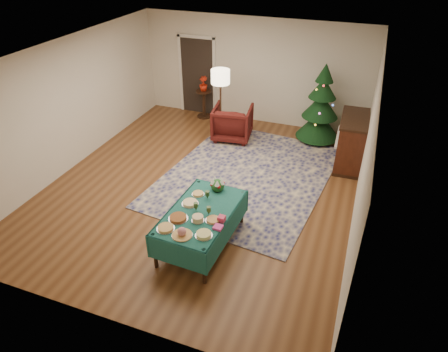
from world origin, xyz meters
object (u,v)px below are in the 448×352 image
(gift_box, at_px, (222,219))
(floor_lamp, at_px, (220,81))
(side_table, at_px, (204,104))
(buffet_table, at_px, (201,218))
(armchair, at_px, (233,121))
(potted_plant, at_px, (203,87))
(christmas_tree, at_px, (321,107))
(piano, at_px, (351,142))

(gift_box, relative_size, floor_lamp, 0.06)
(floor_lamp, xyz_separation_m, side_table, (-0.94, 1.17, -1.14))
(buffet_table, height_order, floor_lamp, floor_lamp)
(gift_box, height_order, armchair, armchair)
(gift_box, xyz_separation_m, armchair, (-1.21, 3.98, -0.25))
(potted_plant, bearing_deg, christmas_tree, -5.40)
(christmas_tree, bearing_deg, buffet_table, -104.64)
(floor_lamp, bearing_deg, side_table, 128.62)
(side_table, height_order, piano, piano)
(floor_lamp, relative_size, christmas_tree, 0.93)
(potted_plant, distance_m, piano, 4.23)
(armchair, bearing_deg, buffet_table, 93.85)
(gift_box, distance_m, side_table, 5.50)
(piano, bearing_deg, armchair, 173.93)
(armchair, height_order, piano, piano)
(armchair, height_order, side_table, armchair)
(potted_plant, bearing_deg, armchair, -39.51)
(buffet_table, bearing_deg, side_table, 112.30)
(floor_lamp, bearing_deg, christmas_tree, 21.35)
(floor_lamp, relative_size, potted_plant, 4.57)
(gift_box, distance_m, christmas_tree, 4.72)
(side_table, relative_size, piano, 0.58)
(christmas_tree, xyz_separation_m, piano, (0.85, -0.97, -0.32))
(gift_box, bearing_deg, piano, 66.06)
(buffet_table, relative_size, side_table, 2.31)
(floor_lamp, height_order, piano, floor_lamp)
(armchair, height_order, potted_plant, potted_plant)
(armchair, distance_m, potted_plant, 1.57)
(side_table, xyz_separation_m, potted_plant, (-0.00, 0.00, 0.50))
(potted_plant, bearing_deg, buffet_table, -67.70)
(side_table, bearing_deg, buffet_table, -67.70)
(gift_box, distance_m, potted_plant, 5.50)
(gift_box, bearing_deg, floor_lamp, 110.95)
(floor_lamp, height_order, potted_plant, floor_lamp)
(gift_box, height_order, potted_plant, potted_plant)
(buffet_table, relative_size, floor_lamp, 0.99)
(floor_lamp, height_order, christmas_tree, christmas_tree)
(buffet_table, relative_size, potted_plant, 4.53)
(floor_lamp, relative_size, side_table, 2.34)
(buffet_table, distance_m, floor_lamp, 3.94)
(floor_lamp, height_order, side_table, floor_lamp)
(buffet_table, height_order, piano, piano)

